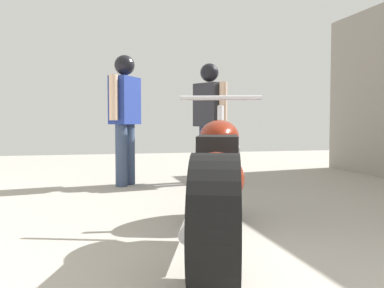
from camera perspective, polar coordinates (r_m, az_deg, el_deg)
The scene contains 4 objects.
ground_plane at distance 3.64m, azimuth 3.82°, elevation -10.54°, with size 16.00×16.00×0.00m, color #9E998E.
motorcycle_maroon_cruiser at distance 2.80m, azimuth 3.55°, elevation -5.29°, with size 1.03×2.25×1.07m.
mechanic_in_blue at distance 5.93m, azimuth 2.36°, elevation 4.43°, with size 0.41×0.63×1.67m.
mechanic_with_helmet at distance 5.70m, azimuth -9.07°, elevation 4.87°, with size 0.48×0.62×1.74m.
Camera 1 is at (-1.07, -0.05, 0.85)m, focal length 39.41 mm.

